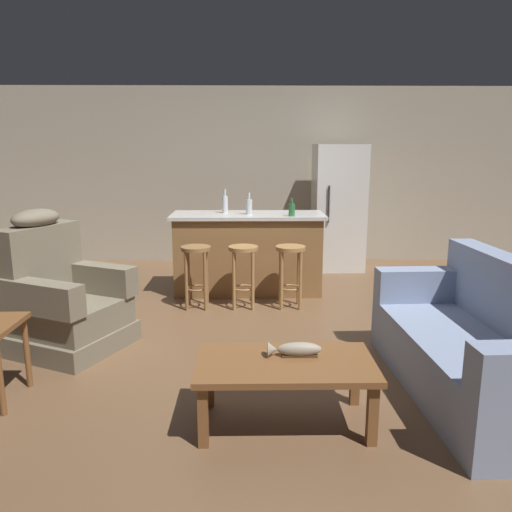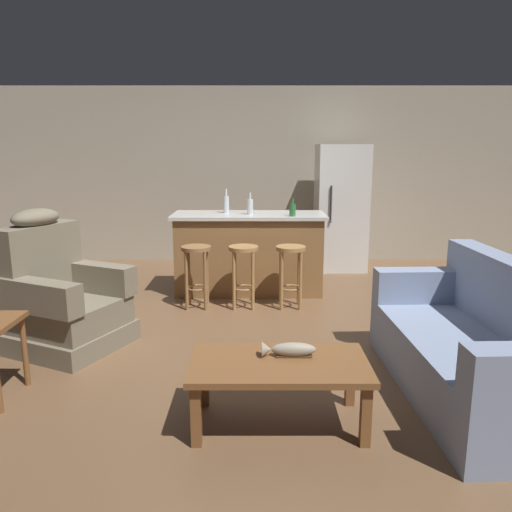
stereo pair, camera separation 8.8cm
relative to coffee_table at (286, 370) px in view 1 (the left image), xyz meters
The scene contains 14 objects.
ground_plane 1.70m from the coffee_table, 97.89° to the left, with size 12.00×12.00×0.00m.
back_wall 4.87m from the coffee_table, 92.74° to the left, with size 12.00×0.05×2.60m.
coffee_table is the anchor object (origin of this frame).
fish_figurine 0.14m from the coffee_table, 52.43° to the left, with size 0.34×0.10×0.10m.
couch 1.44m from the coffee_table, 15.77° to the left, with size 0.91×1.93×0.94m.
recliner_near_lamp 2.24m from the coffee_table, 144.88° to the left, with size 1.11×1.11×1.20m.
kitchen_island 3.01m from the coffee_table, 94.35° to the left, with size 1.80×0.70×0.95m.
bar_stool_left 2.49m from the coffee_table, 108.35° to the left, with size 0.32×0.32×0.68m.
bar_stool_middle 2.38m from the coffee_table, 96.70° to the left, with size 0.32×0.32×0.68m.
bar_stool_right 2.38m from the coffee_table, 84.48° to the left, with size 0.32×0.32×0.68m.
refrigerator 4.36m from the coffee_table, 75.84° to the left, with size 0.70×0.69×1.76m.
bottle_tall_green 3.01m from the coffee_table, 94.17° to the left, with size 0.07×0.07×0.25m.
bottle_short_amber 3.18m from the coffee_table, 99.25° to the left, with size 0.07×0.07×0.29m.
bottle_wine_dark 2.86m from the coffee_table, 84.43° to the left, with size 0.07×0.07×0.20m.
Camera 1 is at (-0.00, -4.50, 1.70)m, focal length 35.00 mm.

